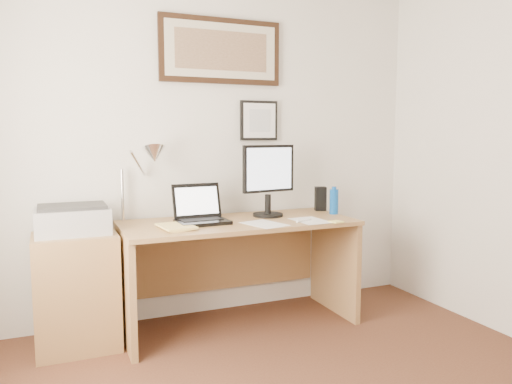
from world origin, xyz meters
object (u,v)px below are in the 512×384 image
desk (234,251)px  laptop (200,214)px  book (161,228)px  water_bottle (334,202)px  printer (73,219)px  lcd_monitor (268,177)px  side_cabinet (77,291)px

desk → laptop: laptop is taller
book → water_bottle: bearing=5.3°
desk → water_bottle: bearing=-5.9°
water_bottle → printer: 1.85m
printer → book: bearing=-21.8°
laptop → lcd_monitor: lcd_monitor is taller
water_bottle → book: water_bottle is taller
side_cabinet → lcd_monitor: size_ratio=1.40×
book → lcd_monitor: lcd_monitor is taller
water_bottle → desk: (-0.77, 0.08, -0.33)m
laptop → lcd_monitor: (0.53, 0.06, 0.23)m
desk → printer: bearing=179.9°
laptop → printer: size_ratio=0.80×
water_bottle → laptop: 1.03m
book → lcd_monitor: (0.83, 0.21, 0.28)m
side_cabinet → lcd_monitor: (1.34, 0.04, 0.68)m
side_cabinet → laptop: bearing=-0.8°
side_cabinet → printer: printer is taller
printer → desk: bearing=-0.1°
water_bottle → laptop: bearing=178.2°
lcd_monitor → side_cabinet: bearing=-178.1°
desk → laptop: (-0.26, -0.05, 0.29)m
lcd_monitor → laptop: bearing=-173.9°
side_cabinet → desk: size_ratio=0.46×
side_cabinet → water_bottle: (1.84, -0.04, 0.48)m
side_cabinet → laptop: laptop is taller
laptop → printer: laptop is taller
book → desk: size_ratio=0.17×
water_bottle → printer: (-1.85, 0.08, -0.03)m
lcd_monitor → printer: bearing=-179.7°
book → printer: (-0.51, 0.20, 0.06)m
book → desk: bearing=19.8°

